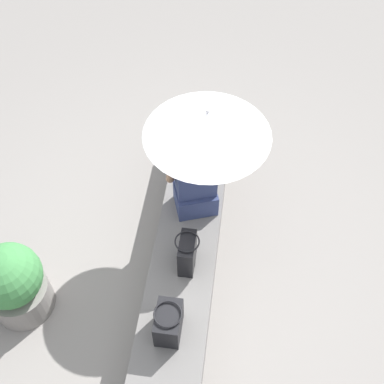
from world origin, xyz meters
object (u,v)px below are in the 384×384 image
(person_seated, at_px, (196,177))
(parasol, at_px, (207,124))
(tote_bag_canvas, at_px, (187,253))
(magazine, at_px, (208,150))
(planter_near, at_px, (13,283))
(handbag_black, at_px, (169,322))

(person_seated, height_order, parasol, parasol)
(person_seated, distance_m, tote_bag_canvas, 0.62)
(tote_bag_canvas, distance_m, magazine, 1.25)
(tote_bag_canvas, distance_m, planter_near, 1.41)
(person_seated, relative_size, tote_bag_canvas, 2.69)
(parasol, bearing_deg, planter_near, 124.29)
(magazine, bearing_deg, parasol, 167.07)
(planter_near, bearing_deg, handbag_black, -100.55)
(tote_bag_canvas, xyz_separation_m, planter_near, (-0.32, 1.35, -0.23))
(person_seated, xyz_separation_m, handbag_black, (-1.14, 0.05, -0.25))
(handbag_black, distance_m, magazine, 1.81)
(handbag_black, height_order, tote_bag_canvas, tote_bag_canvas)
(person_seated, height_order, handbag_black, person_seated)
(handbag_black, height_order, magazine, handbag_black)
(parasol, xyz_separation_m, handbag_black, (-1.21, 0.12, -0.79))
(handbag_black, bearing_deg, planter_near, 79.45)
(parasol, bearing_deg, tote_bag_canvas, 174.36)
(parasol, distance_m, planter_near, 1.98)
(person_seated, xyz_separation_m, tote_bag_canvas, (-0.57, -0.01, -0.22))
(handbag_black, xyz_separation_m, tote_bag_canvas, (0.57, -0.05, 0.02))
(tote_bag_canvas, height_order, magazine, tote_bag_canvas)
(tote_bag_canvas, bearing_deg, parasol, -5.64)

